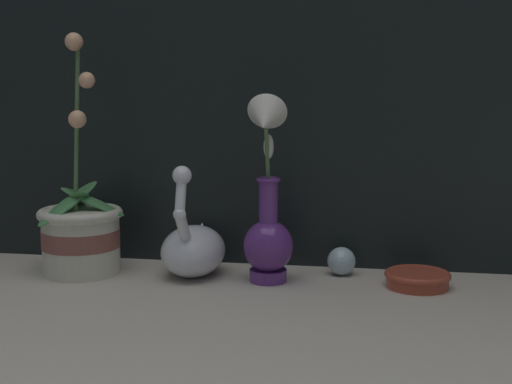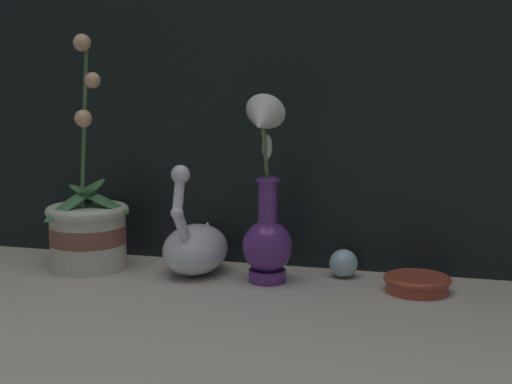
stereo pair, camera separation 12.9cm
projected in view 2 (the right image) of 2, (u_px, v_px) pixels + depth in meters
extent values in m
plane|color=#BCB2A3|center=(232.00, 295.00, 1.22)|extent=(2.80, 2.80, 0.00)
cylinder|color=beige|center=(88.00, 237.00, 1.38)|extent=(0.15, 0.15, 0.12)
cylinder|color=brown|center=(88.00, 234.00, 1.38)|extent=(0.15, 0.15, 0.03)
torus|color=beige|center=(87.00, 210.00, 1.38)|extent=(0.16, 0.16, 0.02)
cylinder|color=#4C6B3D|center=(84.00, 126.00, 1.35)|extent=(0.01, 0.05, 0.31)
ellipsoid|color=#427F47|center=(99.00, 199.00, 1.37)|extent=(0.13, 0.04, 0.06)
ellipsoid|color=#427F47|center=(87.00, 197.00, 1.40)|extent=(0.10, 0.13, 0.06)
ellipsoid|color=#427F47|center=(75.00, 200.00, 1.35)|extent=(0.10, 0.14, 0.08)
sphere|color=#E5A87F|center=(82.00, 43.00, 1.33)|extent=(0.03, 0.03, 0.03)
sphere|color=#E5A87F|center=(93.00, 80.00, 1.31)|extent=(0.03, 0.03, 0.03)
sphere|color=#E5A87F|center=(83.00, 118.00, 1.32)|extent=(0.03, 0.03, 0.03)
ellipsoid|color=white|center=(195.00, 249.00, 1.35)|extent=(0.12, 0.16, 0.09)
cone|color=white|center=(206.00, 236.00, 1.40)|extent=(0.06, 0.08, 0.08)
cylinder|color=white|center=(182.00, 227.00, 1.27)|extent=(0.02, 0.06, 0.07)
sphere|color=white|center=(177.00, 213.00, 1.25)|extent=(0.02, 0.02, 0.02)
cylinder|color=white|center=(179.00, 194.00, 1.25)|extent=(0.02, 0.04, 0.07)
sphere|color=white|center=(180.00, 174.00, 1.25)|extent=(0.03, 0.03, 0.03)
cylinder|color=#602D7F|center=(267.00, 275.00, 1.30)|extent=(0.07, 0.07, 0.02)
ellipsoid|color=#602D7F|center=(267.00, 246.00, 1.29)|extent=(0.09, 0.09, 0.10)
cylinder|color=#602D7F|center=(267.00, 202.00, 1.28)|extent=(0.03, 0.03, 0.08)
torus|color=#602D7F|center=(268.00, 180.00, 1.27)|extent=(0.04, 0.04, 0.01)
cylinder|color=#567A47|center=(265.00, 155.00, 1.25)|extent=(0.01, 0.04, 0.10)
cone|color=white|center=(262.00, 120.00, 1.22)|extent=(0.07, 0.08, 0.09)
ellipsoid|color=white|center=(267.00, 147.00, 1.25)|extent=(0.02, 0.02, 0.04)
sphere|color=silver|center=(344.00, 263.00, 1.32)|extent=(0.05, 0.05, 0.05)
cylinder|color=#A8422D|center=(417.00, 284.00, 1.23)|extent=(0.11, 0.11, 0.03)
torus|color=#A8422D|center=(417.00, 279.00, 1.23)|extent=(0.12, 0.12, 0.01)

